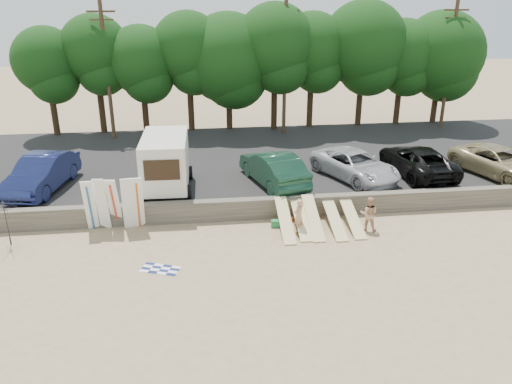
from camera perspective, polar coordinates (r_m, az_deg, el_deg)
ground at (r=21.70m, az=5.27°, el=-6.02°), size 120.00×120.00×0.00m
seawall at (r=24.14m, az=3.83°, el=-1.67°), size 44.00×0.50×1.00m
parking_lot at (r=31.11m, az=1.28°, el=3.54°), size 44.00×14.50×0.70m
treeline at (r=36.97m, az=2.88°, el=15.74°), size 33.66×6.54×9.07m
utility_poles at (r=35.60m, az=3.32°, el=14.24°), size 25.80×0.26×9.00m
box_trailer at (r=25.54m, az=-10.31°, el=3.59°), size 2.60×4.47×2.79m
car_0 at (r=27.53m, az=-23.28°, el=1.98°), size 2.89×5.66×1.78m
car_1 at (r=26.12m, az=2.00°, el=2.74°), size 3.23×5.59×1.74m
car_2 at (r=27.50m, az=11.25°, el=3.05°), size 4.48×5.97×1.51m
car_3 at (r=29.05m, az=17.93°, el=3.48°), size 2.96×5.80×1.57m
car_4 at (r=30.45m, az=26.09°, el=3.09°), size 4.21×6.12×1.56m
surfboard_upright_0 at (r=23.47m, az=-18.44°, el=-1.47°), size 0.54×0.71×2.54m
surfboard_upright_1 at (r=23.43m, az=-17.20°, el=-1.32°), size 0.55×0.59×2.57m
surfboard_upright_2 at (r=23.39m, az=-15.92°, el=-1.27°), size 0.58×0.80×2.52m
surfboard_upright_3 at (r=23.17m, az=-14.44°, el=-1.28°), size 0.58×0.63×2.56m
surfboard_upright_4 at (r=23.16m, az=-13.34°, el=-1.19°), size 0.57×0.63×2.56m
surfboard_low_0 at (r=22.58m, az=3.34°, el=-3.20°), size 0.56×2.83×1.14m
surfboard_low_1 at (r=22.93m, az=5.14°, el=-3.01°), size 0.56×2.87×1.02m
surfboard_low_2 at (r=22.91m, az=6.54°, el=-2.91°), size 0.56×2.82×1.15m
surfboard_low_3 at (r=23.18m, az=8.96°, el=-3.09°), size 0.56×2.91×0.89m
surfboard_low_4 at (r=23.49m, az=10.93°, el=-2.85°), size 0.56×2.90×0.91m
beachgoer_a at (r=22.42m, az=4.88°, el=-2.75°), size 0.70×0.68×1.62m
beachgoer_b at (r=23.11m, az=12.77°, el=-2.45°), size 0.96×0.86×1.63m
cooler at (r=23.16m, az=2.22°, el=-3.62°), size 0.43×0.37×0.32m
gear_bag at (r=23.74m, az=3.80°, el=-3.12°), size 0.35×0.32×0.22m
beach_towel at (r=20.17m, az=-10.89°, el=-8.64°), size 1.93×1.93×0.00m
beach_umbrella at (r=23.66m, az=-26.71°, el=-3.18°), size 3.20×3.21×2.08m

